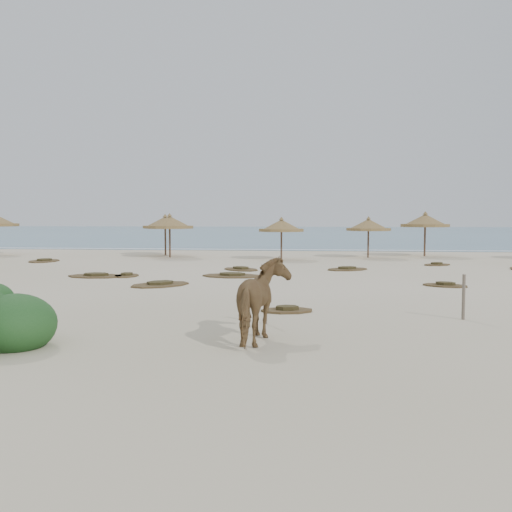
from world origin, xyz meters
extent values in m
plane|color=beige|center=(0.00, 0.00, 0.00)|extent=(160.00, 160.00, 0.00)
cube|color=#275C76|center=(0.00, 75.00, 0.00)|extent=(200.00, 100.00, 0.01)
cube|color=white|center=(0.00, 26.00, 0.00)|extent=(70.00, 0.60, 0.01)
cylinder|color=brown|center=(-6.32, 19.16, 1.05)|extent=(0.12, 0.12, 2.10)
cylinder|color=olive|center=(-6.32, 19.16, 1.92)|extent=(3.95, 3.95, 0.18)
cone|color=olive|center=(-6.32, 19.16, 2.25)|extent=(3.82, 3.82, 0.75)
cone|color=olive|center=(-6.32, 19.16, 2.70)|extent=(0.36, 0.36, 0.22)
cylinder|color=brown|center=(-5.52, 17.30, 1.07)|extent=(0.12, 0.12, 2.13)
cylinder|color=olive|center=(-5.52, 17.30, 1.95)|extent=(3.32, 3.32, 0.18)
cone|color=olive|center=(-5.52, 17.30, 2.28)|extent=(3.21, 3.21, 0.76)
cone|color=olive|center=(-5.52, 17.30, 2.74)|extent=(0.37, 0.37, 0.22)
cylinder|color=brown|center=(1.73, 16.38, 0.98)|extent=(0.11, 0.11, 1.96)
cylinder|color=olive|center=(1.73, 16.38, 1.79)|extent=(3.71, 3.71, 0.17)
cone|color=olive|center=(1.73, 16.38, 2.10)|extent=(3.58, 3.58, 0.70)
cone|color=olive|center=(1.73, 16.38, 2.52)|extent=(0.34, 0.34, 0.21)
cylinder|color=brown|center=(7.18, 18.37, 0.99)|extent=(0.11, 0.11, 1.98)
cylinder|color=olive|center=(7.18, 18.37, 1.81)|extent=(2.89, 2.89, 0.17)
cone|color=olive|center=(7.18, 18.37, 2.12)|extent=(2.79, 2.79, 0.71)
cone|color=olive|center=(7.18, 18.37, 2.55)|extent=(0.34, 0.34, 0.21)
cylinder|color=brown|center=(11.02, 20.07, 1.11)|extent=(0.13, 0.13, 2.23)
cylinder|color=olive|center=(11.02, 20.07, 2.04)|extent=(3.76, 3.76, 0.19)
cone|color=olive|center=(11.02, 20.07, 2.39)|extent=(3.64, 3.64, 0.80)
cone|color=olive|center=(11.02, 20.07, 2.87)|extent=(0.38, 0.38, 0.23)
imported|color=olive|center=(2.76, -6.78, 0.88)|extent=(1.13, 2.16, 1.76)
cylinder|color=#706354|center=(2.63, -4.75, 0.51)|extent=(0.09, 0.09, 1.02)
cylinder|color=#706354|center=(7.63, -3.62, 0.58)|extent=(0.10, 0.10, 1.16)
ellipsoid|color=#295926|center=(-2.19, -7.78, 0.47)|extent=(1.66, 1.66, 1.24)
ellipsoid|color=#295926|center=(-2.51, -7.16, 0.36)|extent=(1.24, 1.24, 0.93)
camera|label=1|loc=(3.86, -18.59, 2.65)|focal=40.00mm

